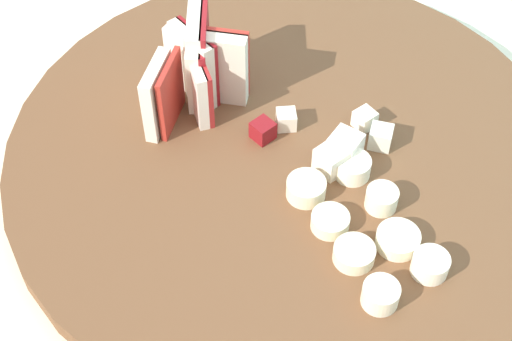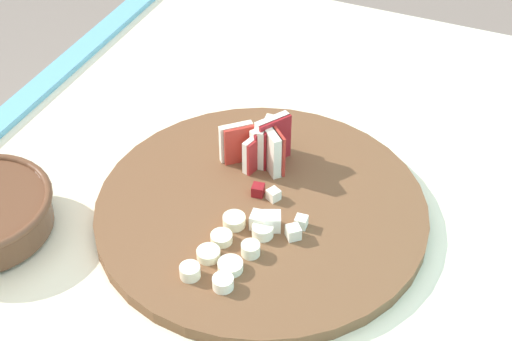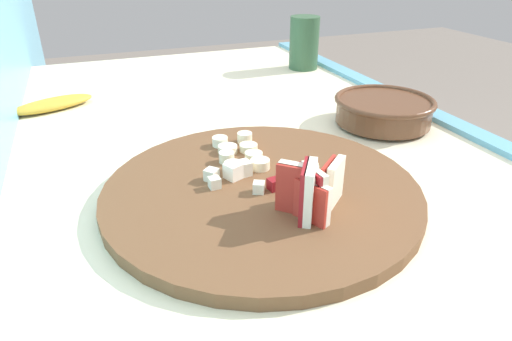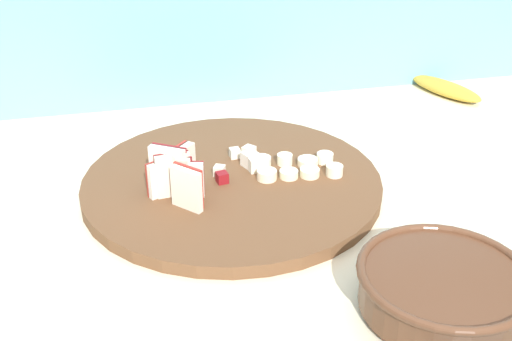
{
  "view_description": "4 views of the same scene",
  "coord_description": "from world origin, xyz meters",
  "px_view_note": "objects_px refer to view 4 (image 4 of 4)",
  "views": [
    {
      "loc": [
        0.17,
        -0.17,
        1.35
      ],
      "look_at": [
        -0.13,
        0.02,
        0.93
      ],
      "focal_mm": 54.08,
      "sensor_mm": 36.0,
      "label": 1
    },
    {
      "loc": [
        0.5,
        0.33,
        1.57
      ],
      "look_at": [
        -0.16,
        0.04,
        0.96
      ],
      "focal_mm": 53.34,
      "sensor_mm": 36.0,
      "label": 2
    },
    {
      "loc": [
        -0.62,
        0.25,
        1.21
      ],
      "look_at": [
        -0.17,
        0.08,
        0.96
      ],
      "focal_mm": 31.34,
      "sensor_mm": 36.0,
      "label": 3
    },
    {
      "loc": [
        -0.29,
        -0.7,
        1.35
      ],
      "look_at": [
        -0.1,
        0.07,
        0.93
      ],
      "focal_mm": 44.5,
      "sensor_mm": 36.0,
      "label": 4
    }
  ],
  "objects_px": {
    "apple_wedge_fan": "(176,175)",
    "ceramic_bowl": "(443,287)",
    "banana_slice_rows": "(296,167)",
    "cutting_board": "(232,183)",
    "banana_peel": "(446,88)",
    "apple_dice_pile": "(244,162)"
  },
  "relations": [
    {
      "from": "cutting_board",
      "to": "ceramic_bowl",
      "type": "relative_size",
      "value": 2.32
    },
    {
      "from": "ceramic_bowl",
      "to": "banana_slice_rows",
      "type": "bearing_deg",
      "value": 102.61
    },
    {
      "from": "apple_wedge_fan",
      "to": "banana_slice_rows",
      "type": "bearing_deg",
      "value": 8.84
    },
    {
      "from": "cutting_board",
      "to": "banana_slice_rows",
      "type": "height_order",
      "value": "banana_slice_rows"
    },
    {
      "from": "banana_slice_rows",
      "to": "ceramic_bowl",
      "type": "bearing_deg",
      "value": -77.39
    },
    {
      "from": "apple_wedge_fan",
      "to": "apple_dice_pile",
      "type": "xyz_separation_m",
      "value": [
        0.1,
        0.05,
        -0.02
      ]
    },
    {
      "from": "cutting_board",
      "to": "banana_peel",
      "type": "relative_size",
      "value": 2.58
    },
    {
      "from": "apple_wedge_fan",
      "to": "ceramic_bowl",
      "type": "relative_size",
      "value": 0.52
    },
    {
      "from": "apple_wedge_fan",
      "to": "banana_slice_rows",
      "type": "relative_size",
      "value": 0.78
    },
    {
      "from": "cutting_board",
      "to": "apple_wedge_fan",
      "type": "bearing_deg",
      "value": -160.29
    },
    {
      "from": "banana_slice_rows",
      "to": "ceramic_bowl",
      "type": "relative_size",
      "value": 0.67
    },
    {
      "from": "cutting_board",
      "to": "ceramic_bowl",
      "type": "xyz_separation_m",
      "value": [
        0.16,
        -0.3,
        0.02
      ]
    },
    {
      "from": "banana_slice_rows",
      "to": "ceramic_bowl",
      "type": "distance_m",
      "value": 0.31
    },
    {
      "from": "banana_peel",
      "to": "banana_slice_rows",
      "type": "bearing_deg",
      "value": -144.83
    },
    {
      "from": "ceramic_bowl",
      "to": "banana_peel",
      "type": "xyz_separation_m",
      "value": [
        0.31,
        0.57,
        -0.02
      ]
    },
    {
      "from": "cutting_board",
      "to": "apple_wedge_fan",
      "type": "xyz_separation_m",
      "value": [
        -0.08,
        -0.03,
        0.04
      ]
    },
    {
      "from": "apple_dice_pile",
      "to": "banana_peel",
      "type": "bearing_deg",
      "value": 28.11
    },
    {
      "from": "apple_dice_pile",
      "to": "ceramic_bowl",
      "type": "height_order",
      "value": "ceramic_bowl"
    },
    {
      "from": "banana_slice_rows",
      "to": "banana_peel",
      "type": "height_order",
      "value": "banana_slice_rows"
    },
    {
      "from": "cutting_board",
      "to": "banana_peel",
      "type": "bearing_deg",
      "value": 29.32
    },
    {
      "from": "banana_slice_rows",
      "to": "banana_peel",
      "type": "bearing_deg",
      "value": 35.17
    },
    {
      "from": "ceramic_bowl",
      "to": "banana_peel",
      "type": "height_order",
      "value": "ceramic_bowl"
    }
  ]
}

